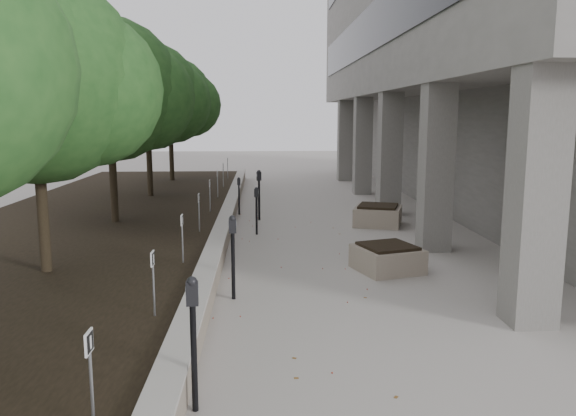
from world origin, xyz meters
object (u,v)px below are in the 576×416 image
object	(u,v)px
crabapple_tree_2	(36,123)
planter_front	(387,258)
planter_back	(378,215)
parking_meter_4	(259,195)
parking_meter_5	(239,196)
parking_meter_1	(194,345)
crabapple_tree_4	(148,119)
crabapple_tree_5	(170,119)
parking_meter_2	(233,258)
parking_meter_3	(257,211)
crabapple_tree_3	(110,121)

from	to	relation	value
crabapple_tree_2	planter_front	bearing A→B (deg)	9.70
crabapple_tree_2	planter_back	world-z (taller)	crabapple_tree_2
parking_meter_4	parking_meter_5	xyz separation A→B (m)	(-0.67, 1.02, -0.17)
crabapple_tree_2	parking_meter_1	bearing A→B (deg)	-53.99
crabapple_tree_4	parking_meter_5	world-z (taller)	crabapple_tree_4
crabapple_tree_5	planter_back	xyz separation A→B (m)	(7.47, -8.86, -2.81)
crabapple_tree_5	parking_meter_2	distance (m)	16.15
parking_meter_5	parking_meter_4	bearing A→B (deg)	-61.87
crabapple_tree_4	parking_meter_3	distance (m)	6.79
parking_meter_3	parking_meter_5	distance (m)	3.25
crabapple_tree_2	parking_meter_2	bearing A→B (deg)	-9.59
crabapple_tree_4	crabapple_tree_2	bearing A→B (deg)	-90.00
parking_meter_4	planter_front	world-z (taller)	parking_meter_4
crabapple_tree_2	planter_back	distance (m)	10.07
parking_meter_2	parking_meter_3	world-z (taller)	parking_meter_2
parking_meter_3	crabapple_tree_5	bearing A→B (deg)	119.56
crabapple_tree_2	parking_meter_4	size ratio (longest dim) A/B	3.44
parking_meter_2	crabapple_tree_5	bearing A→B (deg)	101.15
parking_meter_4	planter_front	xyz separation A→B (m)	(2.73, -6.02, -0.51)
parking_meter_1	planter_back	size ratio (longest dim) A/B	1.17
crabapple_tree_2	planter_back	xyz separation A→B (m)	(7.47, 6.14, -2.81)
parking_meter_3	parking_meter_2	bearing A→B (deg)	-85.29
crabapple_tree_5	parking_meter_5	xyz separation A→B (m)	(3.25, -6.82, -2.50)
parking_meter_3	planter_front	distance (m)	4.76
crabapple_tree_5	planter_front	world-z (taller)	crabapple_tree_5
planter_front	parking_meter_5	bearing A→B (deg)	115.80
planter_front	planter_back	xyz separation A→B (m)	(0.82, 5.00, 0.03)
crabapple_tree_2	parking_meter_1	size ratio (longest dim) A/B	3.51
crabapple_tree_3	parking_meter_4	xyz separation A→B (m)	(3.92, 2.15, -2.33)
parking_meter_1	planter_front	distance (m)	6.58
crabapple_tree_2	parking_meter_3	bearing A→B (deg)	52.23
planter_front	crabapple_tree_5	bearing A→B (deg)	115.63
parking_meter_4	crabapple_tree_2	bearing A→B (deg)	-139.66
crabapple_tree_2	parking_meter_5	bearing A→B (deg)	68.32
crabapple_tree_3	planter_back	size ratio (longest dim) A/B	4.10
crabapple_tree_4	parking_meter_1	bearing A→B (deg)	-77.34
crabapple_tree_5	planter_back	bearing A→B (deg)	-49.85
parking_meter_1	parking_meter_4	world-z (taller)	parking_meter_4
parking_meter_2	parking_meter_5	distance (m)	8.77
planter_back	parking_meter_3	bearing A→B (deg)	-162.20
crabapple_tree_4	parking_meter_3	xyz separation A→B (m)	(3.86, -5.02, -2.46)
parking_meter_1	planter_back	bearing A→B (deg)	63.80
parking_meter_4	crabapple_tree_3	bearing A→B (deg)	-172.15
parking_meter_4	parking_meter_2	bearing A→B (deg)	-114.13
crabapple_tree_5	parking_meter_4	xyz separation A→B (m)	(3.92, -7.85, -2.33)
parking_meter_1	parking_meter_5	size ratio (longest dim) A/B	1.24
parking_meter_3	parking_meter_5	bearing A→B (deg)	109.27
crabapple_tree_5	parking_meter_1	xyz separation A→B (m)	(3.25, -19.47, -2.34)
parking_meter_2	planter_front	xyz separation A→B (m)	(3.16, 1.73, -0.48)
crabapple_tree_2	parking_meter_4	distance (m)	8.48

